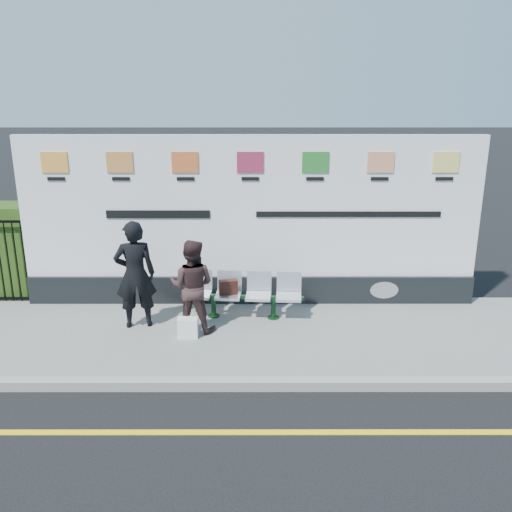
# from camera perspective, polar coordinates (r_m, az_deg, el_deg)

# --- Properties ---
(ground) EXTENTS (80.00, 80.00, 0.00)m
(ground) POSITION_cam_1_polar(r_m,az_deg,el_deg) (7.17, -4.98, -17.19)
(ground) COLOR black
(pavement) EXTENTS (14.00, 3.00, 0.12)m
(pavement) POSITION_cam_1_polar(r_m,az_deg,el_deg) (9.29, -3.72, -8.00)
(pavement) COLOR slate
(pavement) RESTS_ON ground
(kerb) EXTENTS (14.00, 0.18, 0.14)m
(kerb) POSITION_cam_1_polar(r_m,az_deg,el_deg) (7.97, -4.39, -12.64)
(kerb) COLOR gray
(kerb) RESTS_ON ground
(yellow_line) EXTENTS (14.00, 0.10, 0.01)m
(yellow_line) POSITION_cam_1_polar(r_m,az_deg,el_deg) (7.16, -4.98, -17.16)
(yellow_line) COLOR yellow
(yellow_line) RESTS_ON ground
(billboard) EXTENTS (8.00, 0.30, 3.00)m
(billboard) POSITION_cam_1_polar(r_m,az_deg,el_deg) (10.06, -0.56, 2.37)
(billboard) COLOR black
(billboard) RESTS_ON pavement
(bench) EXTENTS (1.99, 0.66, 0.42)m
(bench) POSITION_cam_1_polar(r_m,az_deg,el_deg) (9.73, -1.27, -4.99)
(bench) COLOR silver
(bench) RESTS_ON pavement
(woman_left) EXTENTS (0.73, 0.56, 1.79)m
(woman_left) POSITION_cam_1_polar(r_m,az_deg,el_deg) (9.37, -12.00, -1.82)
(woman_left) COLOR black
(woman_left) RESTS_ON pavement
(woman_right) EXTENTS (0.83, 0.70, 1.52)m
(woman_right) POSITION_cam_1_polar(r_m,az_deg,el_deg) (9.12, -6.41, -2.98)
(woman_right) COLOR #332121
(woman_right) RESTS_ON pavement
(handbag_brown) EXTENTS (0.33, 0.19, 0.24)m
(handbag_brown) POSITION_cam_1_polar(r_m,az_deg,el_deg) (9.63, -2.80, -3.13)
(handbag_brown) COLOR black
(handbag_brown) RESTS_ON bench
(carrier_bag_white) EXTENTS (0.32, 0.19, 0.32)m
(carrier_bag_white) POSITION_cam_1_polar(r_m,az_deg,el_deg) (9.11, -6.83, -7.13)
(carrier_bag_white) COLOR white
(carrier_bag_white) RESTS_ON pavement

